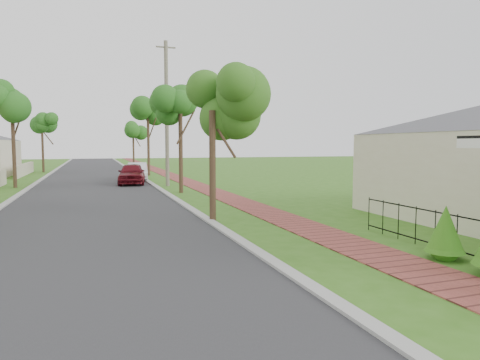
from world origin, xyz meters
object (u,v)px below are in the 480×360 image
parked_car_red (132,174)px  near_tree (212,109)px  parked_car_white (137,171)px  utility_pole (167,113)px

parked_car_red → near_tree: near_tree is taller
parked_car_red → parked_car_white: parked_car_red is taller
near_tree → parked_car_red: bearing=95.3°
parked_car_red → near_tree: size_ratio=0.85×
parked_car_red → parked_car_white: (0.70, 3.44, -0.06)m
parked_car_red → utility_pole: utility_pole is taller
near_tree → utility_pole: size_ratio=0.53×
near_tree → utility_pole: 13.04m
parked_car_white → parked_car_red: bearing=-97.6°
parked_car_red → utility_pole: size_ratio=0.45×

